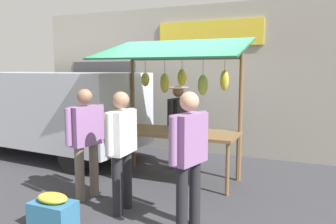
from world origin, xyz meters
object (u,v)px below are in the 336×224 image
object	(u,v)px
shopper_in_grey_tee	(189,151)
parked_van	(44,106)
market_stall	(176,92)
shopper_with_shopping_bag	(86,136)
shopper_in_striped_shirt	(122,143)
produce_crate_near	(53,211)
vendor_with_sunhat	(178,119)

from	to	relation	value
shopper_in_grey_tee	parked_van	size ratio (longest dim) A/B	0.38
market_stall	shopper_with_shopping_bag	distance (m)	1.75
shopper_in_striped_shirt	shopper_in_grey_tee	size ratio (longest dim) A/B	0.98
parked_van	produce_crate_near	world-z (taller)	parked_van
market_stall	parked_van	xyz separation A→B (m)	(3.45, -0.45, -0.44)
parked_van	shopper_in_grey_tee	bearing A→B (deg)	157.13
shopper_with_shopping_bag	parked_van	size ratio (longest dim) A/B	0.37
market_stall	shopper_in_grey_tee	size ratio (longest dim) A/B	1.47
shopper_in_grey_tee	produce_crate_near	world-z (taller)	shopper_in_grey_tee
shopper_in_striped_shirt	shopper_in_grey_tee	xyz separation A→B (m)	(-1.02, 0.16, 0.03)
shopper_in_striped_shirt	shopper_in_grey_tee	distance (m)	1.04
parked_van	produce_crate_near	distance (m)	4.00
shopper_with_shopping_bag	produce_crate_near	bearing A→B (deg)	-155.66
shopper_in_striped_shirt	parked_van	bearing A→B (deg)	55.44
market_stall	produce_crate_near	xyz separation A→B (m)	(0.72, 2.32, -1.36)
shopper_with_shopping_bag	produce_crate_near	distance (m)	1.23
market_stall	shopper_in_striped_shirt	size ratio (longest dim) A/B	1.50
shopper_in_striped_shirt	produce_crate_near	xyz separation A→B (m)	(0.57, 0.73, -0.77)
shopper_with_shopping_bag	shopper_in_striped_shirt	bearing A→B (deg)	-92.14
vendor_with_sunhat	shopper_with_shopping_bag	world-z (taller)	shopper_with_shopping_bag
vendor_with_sunhat	shopper_in_grey_tee	size ratio (longest dim) A/B	0.96
shopper_in_striped_shirt	shopper_with_shopping_bag	xyz separation A→B (m)	(0.75, -0.21, 0.01)
shopper_in_grey_tee	parked_van	xyz separation A→B (m)	(4.32, -2.20, 0.13)
vendor_with_sunhat	shopper_with_shopping_bag	bearing A→B (deg)	-13.46
market_stall	vendor_with_sunhat	world-z (taller)	market_stall
shopper_with_shopping_bag	shopper_in_grey_tee	world-z (taller)	shopper_in_grey_tee
shopper_in_striped_shirt	parked_van	xyz separation A→B (m)	(3.30, -2.04, 0.16)
shopper_in_grey_tee	shopper_in_striped_shirt	bearing A→B (deg)	95.17
shopper_in_striped_shirt	parked_van	size ratio (longest dim) A/B	0.37
market_stall	shopper_in_striped_shirt	bearing A→B (deg)	84.61
produce_crate_near	vendor_with_sunhat	bearing A→B (deg)	-98.88
market_stall	shopper_in_grey_tee	distance (m)	2.03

